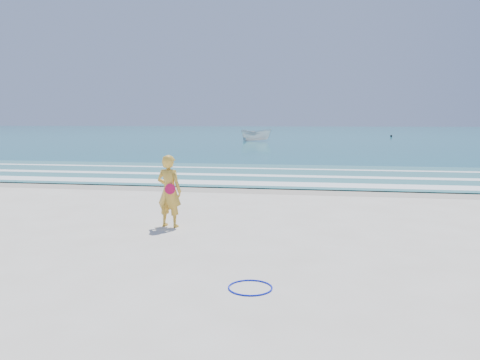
# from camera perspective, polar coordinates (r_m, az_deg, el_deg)

# --- Properties ---
(ground) EXTENTS (400.00, 400.00, 0.00)m
(ground) POSITION_cam_1_polar(r_m,az_deg,el_deg) (9.85, -3.28, -8.72)
(ground) COLOR silver
(ground) RESTS_ON ground
(wet_sand) EXTENTS (400.00, 2.40, 0.00)m
(wet_sand) POSITION_cam_1_polar(r_m,az_deg,el_deg) (18.56, 2.86, -1.13)
(wet_sand) COLOR #B2A893
(wet_sand) RESTS_ON ground
(ocean) EXTENTS (400.00, 190.00, 0.04)m
(ocean) POSITION_cam_1_polar(r_m,az_deg,el_deg) (114.29, 8.47, 5.85)
(ocean) COLOR #19727F
(ocean) RESTS_ON ground
(shallow) EXTENTS (400.00, 10.00, 0.01)m
(shallow) POSITION_cam_1_polar(r_m,az_deg,el_deg) (23.48, 4.27, 0.73)
(shallow) COLOR #59B7AD
(shallow) RESTS_ON ocean
(foam_near) EXTENTS (400.00, 1.40, 0.01)m
(foam_near) POSITION_cam_1_polar(r_m,az_deg,el_deg) (19.83, 3.30, -0.44)
(foam_near) COLOR white
(foam_near) RESTS_ON shallow
(foam_mid) EXTENTS (400.00, 0.90, 0.01)m
(foam_mid) POSITION_cam_1_polar(r_m,az_deg,el_deg) (22.69, 4.09, 0.53)
(foam_mid) COLOR white
(foam_mid) RESTS_ON shallow
(foam_far) EXTENTS (400.00, 0.60, 0.01)m
(foam_far) POSITION_cam_1_polar(r_m,az_deg,el_deg) (25.96, 4.78, 1.37)
(foam_far) COLOR white
(foam_far) RESTS_ON shallow
(hoop) EXTENTS (0.83, 0.83, 0.03)m
(hoop) POSITION_cam_1_polar(r_m,az_deg,el_deg) (7.80, 1.26, -12.97)
(hoop) COLOR #0B1AC7
(hoop) RESTS_ON ground
(boat) EXTENTS (4.44, 2.57, 1.62)m
(boat) POSITION_cam_1_polar(r_m,az_deg,el_deg) (60.44, 1.99, 5.51)
(boat) COLOR silver
(boat) RESTS_ON ocean
(buoy) EXTENTS (0.37, 0.37, 0.37)m
(buoy) POSITION_cam_1_polar(r_m,az_deg,el_deg) (79.45, 17.96, 5.13)
(buoy) COLOR black
(buoy) RESTS_ON ocean
(woman) EXTENTS (0.76, 0.59, 1.85)m
(woman) POSITION_cam_1_polar(r_m,az_deg,el_deg) (12.06, -8.62, -1.33)
(woman) COLOR gold
(woman) RESTS_ON ground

